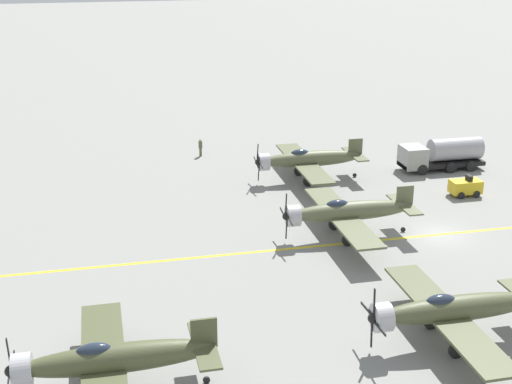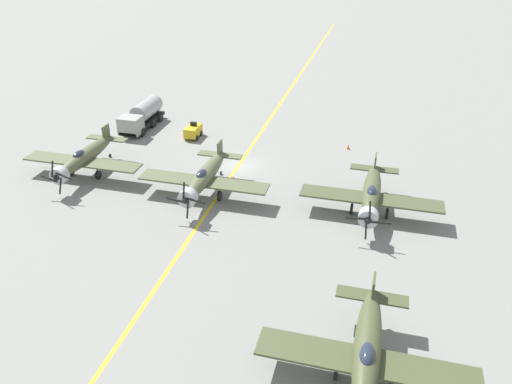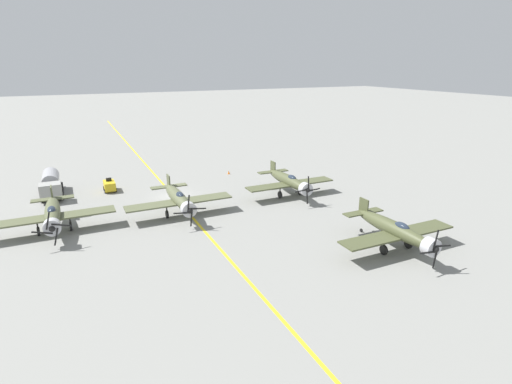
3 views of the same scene
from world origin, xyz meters
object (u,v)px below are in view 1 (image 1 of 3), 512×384
Objects in this scene: fuel_tanker at (442,154)px; airplane_mid_center at (346,212)px; airplane_mid_right at (307,159)px; ground_crew_walking at (200,147)px; tow_tractor at (465,187)px; airplane_far_left at (111,360)px; airplane_mid_left at (452,309)px.

airplane_mid_center is at bearing 133.04° from fuel_tanker.
ground_crew_walking is (9.67, 8.26, -1.06)m from airplane_mid_right.
ground_crew_walking is at bearing 66.68° from fuel_tanker.
airplane_mid_right reaches higher than ground_crew_walking.
airplane_mid_center is at bearing -161.89° from ground_crew_walking.
tow_tractor is (6.18, -12.93, -1.22)m from airplane_mid_center.
ground_crew_walking is (22.54, 7.37, -1.06)m from airplane_mid_center.
airplane_mid_right is at bearing -41.38° from airplane_far_left.
ground_crew_walking is (16.36, 20.30, 0.16)m from tow_tractor.
airplane_mid_center is at bearing -56.71° from airplane_far_left.
ground_crew_walking is at bearing 51.12° from tow_tractor.
airplane_mid_left reaches higher than airplane_mid_right.
ground_crew_walking is at bearing 35.49° from airplane_mid_right.
airplane_far_left is at bearing 165.31° from ground_crew_walking.
airplane_mid_left is at bearing 175.50° from airplane_mid_center.
airplane_mid_left is 18.14m from airplane_far_left.
airplane_mid_right reaches higher than fuel_tanker.
airplane_mid_center reaches higher than airplane_far_left.
airplane_mid_right is 6.85× the size of ground_crew_walking.
tow_tractor is at bearing -124.11° from airplane_mid_right.
fuel_tanker is 3.08× the size of tow_tractor.
fuel_tanker is (28.93, -31.57, -0.50)m from airplane_far_left.
tow_tractor is at bearing -128.88° from ground_crew_walking.
airplane_mid_left is 1.00× the size of airplane_mid_center.
airplane_mid_center is at bearing 115.54° from tow_tractor.
tow_tractor is (-7.07, 1.26, -0.72)m from fuel_tanker.
ground_crew_walking is at bearing 10.80° from airplane_mid_center.
airplane_far_left is 1.50× the size of fuel_tanker.
airplane_far_left is at bearing 124.74° from airplane_mid_center.
airplane_mid_center is (14.85, 0.73, 0.00)m from airplane_mid_left.
fuel_tanker is 7.22m from tow_tractor.
airplane_mid_right is at bearing -11.25° from airplane_mid_center.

